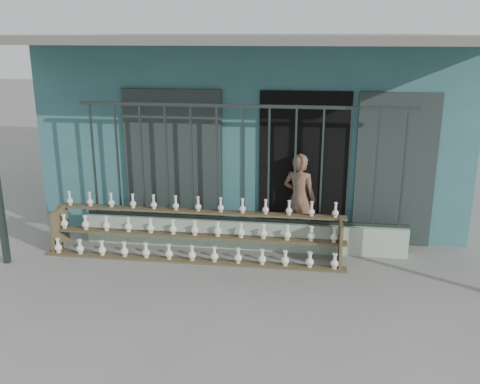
# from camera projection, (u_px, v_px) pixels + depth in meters

# --- Properties ---
(ground) EXTENTS (60.00, 60.00, 0.00)m
(ground) POSITION_uv_depth(u_px,v_px,m) (230.00, 284.00, 7.17)
(ground) COLOR slate
(workshop_building) EXTENTS (7.40, 6.60, 3.21)m
(workshop_building) POSITION_uv_depth(u_px,v_px,m) (263.00, 117.00, 10.72)
(workshop_building) COLOR #2F6064
(workshop_building) RESTS_ON ground
(parapet_wall) EXTENTS (5.00, 0.20, 0.45)m
(parapet_wall) POSITION_uv_depth(u_px,v_px,m) (243.00, 234.00, 8.34)
(parapet_wall) COLOR #9DB79E
(parapet_wall) RESTS_ON ground
(security_fence) EXTENTS (5.00, 0.04, 1.80)m
(security_fence) POSITION_uv_depth(u_px,v_px,m) (243.00, 164.00, 8.02)
(security_fence) COLOR #283330
(security_fence) RESTS_ON parapet_wall
(shelf_rack) EXTENTS (4.50, 0.68, 0.85)m
(shelf_rack) POSITION_uv_depth(u_px,v_px,m) (195.00, 233.00, 8.00)
(shelf_rack) COLOR brown
(shelf_rack) RESTS_ON ground
(elderly_woman) EXTENTS (0.63, 0.52, 1.47)m
(elderly_woman) POSITION_uv_depth(u_px,v_px,m) (299.00, 199.00, 8.39)
(elderly_woman) COLOR brown
(elderly_woman) RESTS_ON ground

